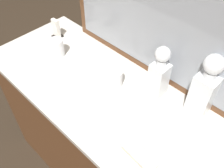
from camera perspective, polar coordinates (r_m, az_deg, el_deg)
The scene contains 7 objects.
dresser at distance 1.46m, azimuth 0.00°, elevation -13.63°, with size 1.38×0.54×0.84m.
crystal_decanter_far_right at distance 1.09m, azimuth 10.55°, elevation 1.78°, with size 0.07×0.07×0.25m.
crystal_decanter_center at distance 1.05m, azimuth 20.11°, elevation -1.36°, with size 0.09×0.09×0.29m.
crystal_tumbler_left at distance 1.15m, azimuth 0.62°, elevation 1.25°, with size 0.07×0.07×0.08m.
crystal_tumbler_front at distance 1.34m, azimuth -12.34°, elevation 7.89°, with size 0.07×0.07×0.09m.
silver_brush_front at distance 0.95m, azimuth 6.15°, elevation -15.64°, with size 0.16×0.07×0.02m.
napkin_holder at distance 1.47m, azimuth -12.48°, elevation 11.89°, with size 0.05×0.05×0.11m.
Camera 1 is at (0.52, -0.53, 1.68)m, focal length 40.36 mm.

